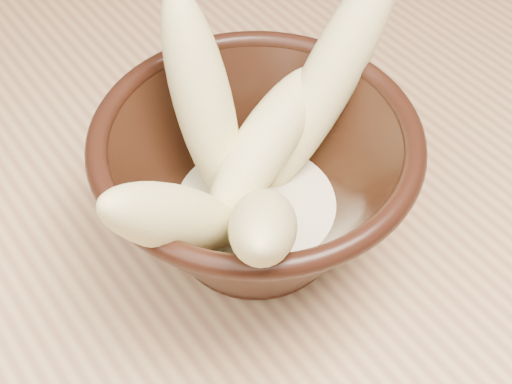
% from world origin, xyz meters
% --- Properties ---
extents(table, '(1.20, 0.80, 0.75)m').
position_xyz_m(table, '(0.00, 0.00, 0.67)').
color(table, tan).
rests_on(table, ground).
extents(bowl, '(0.21, 0.21, 0.11)m').
position_xyz_m(bowl, '(0.05, -0.12, 0.82)').
color(bowl, black).
rests_on(bowl, table).
extents(milk_puddle, '(0.12, 0.12, 0.02)m').
position_xyz_m(milk_puddle, '(0.05, -0.12, 0.79)').
color(milk_puddle, beige).
rests_on(milk_puddle, bowl).
extents(banana_upright, '(0.05, 0.11, 0.15)m').
position_xyz_m(banana_upright, '(0.04, -0.08, 0.86)').
color(banana_upright, '#DACA81').
rests_on(banana_upright, bowl).
extents(banana_left, '(0.13, 0.07, 0.14)m').
position_xyz_m(banana_left, '(-0.02, -0.15, 0.85)').
color(banana_left, '#DACA81').
rests_on(banana_left, bowl).
extents(banana_right, '(0.16, 0.08, 0.15)m').
position_xyz_m(banana_right, '(0.13, -0.10, 0.86)').
color(banana_right, '#DACA81').
rests_on(banana_right, bowl).
extents(banana_across, '(0.14, 0.09, 0.07)m').
position_xyz_m(banana_across, '(0.07, -0.11, 0.83)').
color(banana_across, '#DACA81').
rests_on(banana_across, bowl).
extents(banana_front, '(0.12, 0.14, 0.14)m').
position_xyz_m(banana_front, '(0.02, -0.18, 0.85)').
color(banana_front, '#DACA81').
rests_on(banana_front, bowl).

